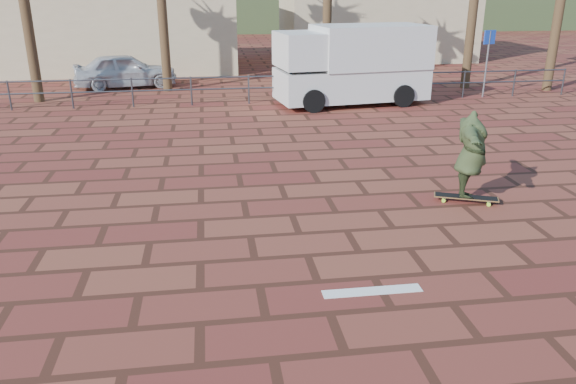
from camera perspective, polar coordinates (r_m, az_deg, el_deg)
The scene contains 11 objects.
ground at distance 8.87m, azimuth 2.00°, elevation -6.47°, with size 120.00×120.00×0.00m, color brown.
paint_stripe at distance 7.99m, azimuth 8.55°, elevation -9.92°, with size 1.40×0.22×0.01m, color white.
guardrail at distance 20.11m, azimuth -4.02°, elevation 10.84°, with size 24.06×0.06×1.00m.
building_west at distance 30.18m, azimuth -17.55°, elevation 16.24°, with size 12.60×7.60×4.50m.
building_east at distance 33.18m, azimuth 8.81°, elevation 17.65°, with size 10.60×6.60×5.00m.
longboard at distance 11.46m, azimuth 17.63°, elevation -0.53°, with size 1.22×0.70×0.12m.
skateboarder at distance 11.20m, azimuth 18.10°, elevation 3.63°, with size 2.08×0.57×1.69m, color #323F22.
campervan at distance 20.10m, azimuth 6.60°, elevation 12.86°, with size 5.42×2.87×2.68m.
car_silver at distance 24.24m, azimuth -16.19°, elevation 11.77°, with size 1.63×4.05×1.38m, color silver.
car_white at distance 25.23m, azimuth 5.87°, elevation 12.79°, with size 1.49×4.27×1.41m, color silver.
street_sign at distance 22.39m, azimuth 19.66°, elevation 13.35°, with size 0.49×0.17×2.43m.
Camera 1 is at (-1.42, -7.78, 4.01)m, focal length 35.00 mm.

